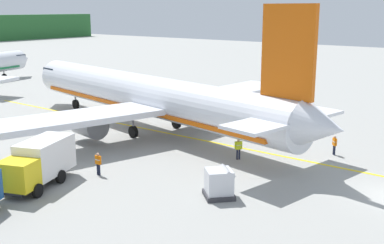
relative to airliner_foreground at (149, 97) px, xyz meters
The scene contains 7 objects.
airliner_foreground is the anchor object (origin of this frame).
service_truck_fuel 15.99m from the airliner_foreground, 165.08° to the right, with size 6.42×4.20×2.98m.
cargo_container_mid 17.93m from the airliner_foreground, 123.47° to the right, with size 2.53×2.53×1.94m.
crew_marshaller 12.09m from the airliner_foreground, 101.86° to the right, with size 0.49×0.47×1.68m.
crew_loader_left 13.13m from the airliner_foreground, 153.99° to the right, with size 0.23×0.63×1.65m.
crew_loader_right 17.60m from the airliner_foreground, 79.07° to the right, with size 0.48×0.48×1.61m.
apron_guide_line 5.60m from the airliner_foreground, 84.59° to the right, with size 0.30×60.00×0.01m, color yellow.
Camera 1 is at (-30.45, -7.23, 11.61)m, focal length 45.41 mm.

